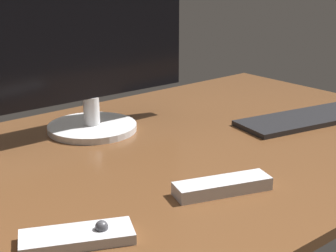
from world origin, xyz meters
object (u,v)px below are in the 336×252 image
(media_remote, at_px, (78,237))
(monitor, at_px, (88,32))
(tv_remote, at_px, (222,186))
(keyboard, at_px, (307,118))

(media_remote, bearing_deg, monitor, 80.89)
(monitor, bearing_deg, tv_remote, -89.82)
(media_remote, distance_m, tv_remote, 0.28)
(monitor, distance_m, keyboard, 0.58)
(monitor, bearing_deg, keyboard, -30.51)
(keyboard, relative_size, media_remote, 2.16)
(tv_remote, bearing_deg, keyboard, 37.81)
(media_remote, relative_size, tv_remote, 1.00)
(monitor, relative_size, tv_remote, 2.91)
(monitor, distance_m, tv_remote, 0.49)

